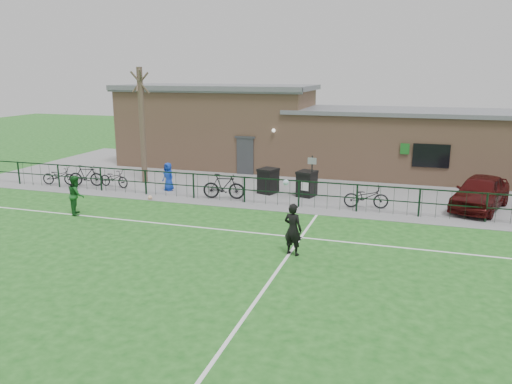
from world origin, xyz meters
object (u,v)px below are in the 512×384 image
(ball_ground, at_px, (150,197))
(bicycle_e, at_px, (366,197))
(bare_tree, at_px, (142,126))
(bicycle_d, at_px, (224,186))
(bicycle_b, at_px, (86,176))
(bicycle_a, at_px, (59,176))
(bicycle_c, at_px, (114,178))
(sign_post, at_px, (312,177))
(wheelie_bin_left, at_px, (268,182))
(spectator_child, at_px, (168,177))
(wheelie_bin_right, at_px, (307,185))
(car_maroon, at_px, (481,192))
(outfield_player, at_px, (76,195))

(ball_ground, bearing_deg, bicycle_e, 8.87)
(bare_tree, relative_size, bicycle_d, 3.06)
(bicycle_b, bearing_deg, bicycle_a, 82.89)
(bicycle_d, bearing_deg, bare_tree, 58.61)
(bare_tree, height_order, bicycle_c, bare_tree)
(sign_post, xyz_separation_m, ball_ground, (-7.06, -2.49, -0.92))
(bare_tree, relative_size, wheelie_bin_left, 5.31)
(bicycle_b, bearing_deg, bicycle_d, -106.11)
(bicycle_b, xyz_separation_m, bicycle_d, (7.71, -0.32, 0.05))
(bare_tree, distance_m, bicycle_c, 3.11)
(bicycle_b, bearing_deg, ball_ground, -121.76)
(bicycle_e, height_order, ball_ground, bicycle_e)
(bicycle_a, height_order, bicycle_c, bicycle_c)
(wheelie_bin_left, height_order, spectator_child, spectator_child)
(sign_post, bearing_deg, bicycle_d, -160.73)
(wheelie_bin_right, height_order, ball_ground, wheelie_bin_right)
(bicycle_a, relative_size, bicycle_c, 1.00)
(car_maroon, distance_m, outfield_player, 17.04)
(wheelie_bin_right, bearing_deg, bare_tree, -169.17)
(wheelie_bin_right, relative_size, bicycle_d, 0.58)
(wheelie_bin_left, bearing_deg, bicycle_b, -154.13)
(bare_tree, xyz_separation_m, bicycle_b, (-2.33, -1.86, -2.44))
(wheelie_bin_right, relative_size, spectator_child, 0.81)
(car_maroon, relative_size, spectator_child, 3.08)
(spectator_child, relative_size, ball_ground, 6.72)
(bicycle_d, bearing_deg, bicycle_c, 75.67)
(bicycle_a, height_order, bicycle_b, bicycle_b)
(sign_post, xyz_separation_m, spectator_child, (-7.06, -0.63, -0.30))
(bicycle_b, bearing_deg, sign_post, -98.67)
(sign_post, distance_m, bicycle_a, 13.16)
(car_maroon, bearing_deg, wheelie_bin_right, -159.67)
(wheelie_bin_right, xyz_separation_m, bicycle_c, (-9.76, -1.09, -0.10))
(bare_tree, bearing_deg, bicycle_c, -116.64)
(wheelie_bin_left, distance_m, wheelie_bin_right, 1.91)
(bare_tree, distance_m, wheelie_bin_left, 7.45)
(car_maroon, xyz_separation_m, spectator_child, (-14.32, -0.97, -0.04))
(ball_ground, bearing_deg, outfield_player, -119.34)
(outfield_player, distance_m, ball_ground, 3.52)
(bicycle_a, relative_size, bicycle_d, 0.90)
(sign_post, xyz_separation_m, car_maroon, (7.26, 0.34, -0.27))
(bare_tree, bearing_deg, bicycle_d, -22.06)
(wheelie_bin_right, xyz_separation_m, car_maroon, (7.54, 0.05, 0.17))
(ball_ground, bearing_deg, wheelie_bin_left, 30.13)
(bicycle_a, distance_m, outfield_player, 6.11)
(bicycle_e, xyz_separation_m, spectator_child, (-9.65, 0.36, 0.20))
(wheelie_bin_left, height_order, sign_post, sign_post)
(bicycle_b, height_order, ball_ground, bicycle_b)
(wheelie_bin_right, bearing_deg, bicycle_e, -9.51)
(spectator_child, bearing_deg, bicycle_a, -152.73)
(car_maroon, bearing_deg, sign_post, -157.39)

